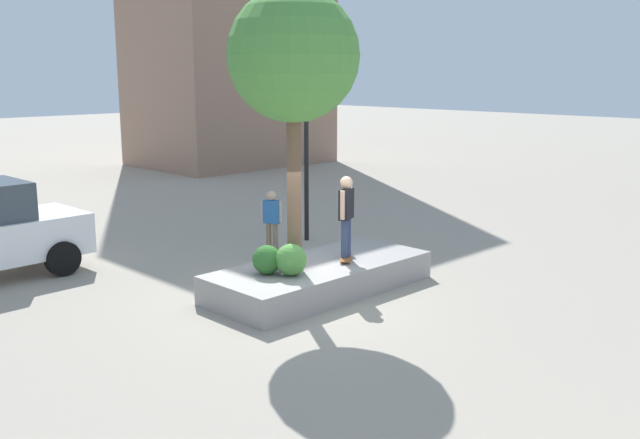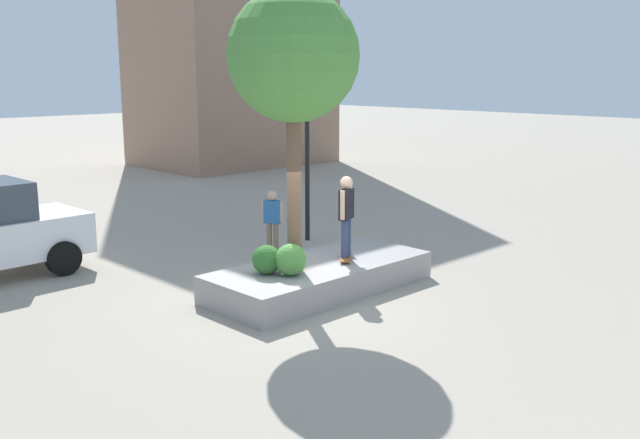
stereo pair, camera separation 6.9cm
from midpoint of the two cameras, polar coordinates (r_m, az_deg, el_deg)
The scene contains 9 objects.
ground_plane at distance 14.12m, azimuth -1.62°, elevation -6.18°, with size 120.00×120.00×0.00m, color #9E9384.
planter_ledge at distance 14.43m, azimuth 0.14°, elevation -4.61°, with size 4.72×2.01×0.57m, color gray.
plaza_tree at distance 13.43m, azimuth -2.02°, elevation 12.83°, with size 2.47×2.47×5.31m.
boxwood_shrub at distance 13.45m, azimuth -2.22°, elevation -3.24°, with size 0.60×0.60×0.60m, color #4C8C3D.
hedge_clump at distance 13.57m, azimuth -4.15°, elevation -3.23°, with size 0.56×0.56×0.56m, color #2D6628.
skateboard at distance 14.59m, azimuth 2.23°, elevation -3.05°, with size 0.74×0.69×0.07m.
skateboarder at distance 14.37m, azimuth 2.26°, elevation 0.71°, with size 0.52×0.36×1.66m.
traffic_light_corner at distance 18.26m, azimuth -0.93°, elevation 8.51°, with size 0.37×0.37×4.90m.
bystander_watching at distance 17.41m, azimuth -3.73°, elevation 0.23°, with size 0.36×0.45×1.52m.
Camera 2 is at (-9.09, -9.89, 4.35)m, focal length 39.92 mm.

